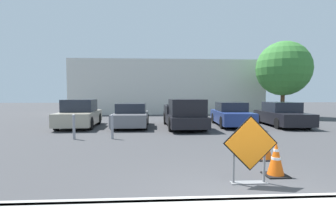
% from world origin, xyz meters
% --- Properties ---
extents(ground_plane, '(96.00, 96.00, 0.00)m').
position_xyz_m(ground_plane, '(0.00, 10.00, 0.00)').
color(ground_plane, '#3D3D3F').
extents(curb_lip, '(27.21, 0.20, 0.14)m').
position_xyz_m(curb_lip, '(0.00, 0.00, 0.07)').
color(curb_lip, '#999993').
rests_on(curb_lip, ground_plane).
extents(road_closed_sign, '(1.13, 0.20, 1.41)m').
position_xyz_m(road_closed_sign, '(0.32, 1.03, 0.74)').
color(road_closed_sign, black).
rests_on(road_closed_sign, ground_plane).
extents(traffic_cone_nearest, '(0.50, 0.50, 0.79)m').
position_xyz_m(traffic_cone_nearest, '(1.12, 1.53, 0.39)').
color(traffic_cone_nearest, black).
rests_on(traffic_cone_nearest, ground_plane).
extents(traffic_cone_second, '(0.53, 0.53, 0.68)m').
position_xyz_m(traffic_cone_second, '(1.53, 3.01, 0.33)').
color(traffic_cone_second, black).
rests_on(traffic_cone_second, ground_plane).
extents(parked_car_nearest, '(2.03, 4.29, 1.56)m').
position_xyz_m(parked_car_nearest, '(-5.76, 10.92, 0.71)').
color(parked_car_nearest, '#A39984').
rests_on(parked_car_nearest, ground_plane).
extents(parked_car_second, '(1.93, 4.03, 1.34)m').
position_xyz_m(parked_car_second, '(-2.83, 10.77, 0.62)').
color(parked_car_second, slate).
rests_on(parked_car_second, ground_plane).
extents(pickup_truck, '(2.05, 5.42, 1.60)m').
position_xyz_m(pickup_truck, '(0.11, 10.14, 0.72)').
color(pickup_truck, black).
rests_on(pickup_truck, ground_plane).
extents(parked_car_third, '(2.04, 4.59, 1.39)m').
position_xyz_m(parked_car_third, '(3.02, 11.08, 0.65)').
color(parked_car_third, navy).
rests_on(parked_car_third, ground_plane).
extents(parked_car_fourth, '(2.03, 4.60, 1.40)m').
position_xyz_m(parked_car_fourth, '(5.95, 10.76, 0.64)').
color(parked_car_fourth, black).
rests_on(parked_car_fourth, ground_plane).
extents(bollard_nearest, '(0.12, 0.12, 1.02)m').
position_xyz_m(bollard_nearest, '(-3.31, 6.77, 0.54)').
color(bollard_nearest, gray).
rests_on(bollard_nearest, ground_plane).
extents(bollard_second, '(0.12, 0.12, 1.03)m').
position_xyz_m(bollard_second, '(-4.86, 6.77, 0.54)').
color(bollard_second, gray).
rests_on(bollard_second, ground_plane).
extents(building_facade_backdrop, '(18.28, 5.00, 5.10)m').
position_xyz_m(building_facade_backdrop, '(-0.10, 22.37, 2.55)').
color(building_facade_backdrop, beige).
rests_on(building_facade_backdrop, ground_plane).
extents(street_tree_behind_lot, '(4.36, 4.36, 6.13)m').
position_xyz_m(street_tree_behind_lot, '(8.99, 16.61, 3.94)').
color(street_tree_behind_lot, '#513823').
rests_on(street_tree_behind_lot, ground_plane).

